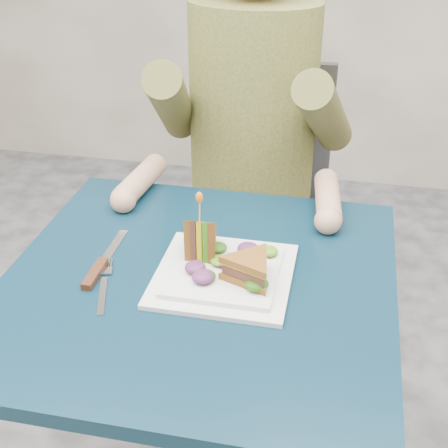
% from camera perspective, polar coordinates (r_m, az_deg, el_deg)
% --- Properties ---
extents(table, '(0.75, 0.75, 0.73)m').
position_cam_1_polar(table, '(1.25, -2.32, -7.98)').
color(table, black).
rests_on(table, ground).
extents(chair, '(0.42, 0.40, 0.93)m').
position_cam_1_polar(chair, '(1.91, 2.90, 2.56)').
color(chair, '#47474C').
rests_on(chair, ground).
extents(diner, '(0.54, 0.59, 0.74)m').
position_cam_1_polar(diner, '(1.66, 2.59, 12.27)').
color(diner, brown).
rests_on(diner, chair).
extents(plate, '(0.26, 0.26, 0.02)m').
position_cam_1_polar(plate, '(1.20, -0.02, -4.57)').
color(plate, white).
rests_on(plate, table).
extents(sandwich_flat, '(0.15, 0.15, 0.05)m').
position_cam_1_polar(sandwich_flat, '(1.15, 2.41, -4.11)').
color(sandwich_flat, brown).
rests_on(sandwich_flat, plate).
extents(sandwich_upright, '(0.08, 0.13, 0.13)m').
position_cam_1_polar(sandwich_upright, '(1.23, -2.18, -1.34)').
color(sandwich_upright, brown).
rests_on(sandwich_upright, plate).
extents(fork, '(0.06, 0.18, 0.01)m').
position_cam_1_polar(fork, '(1.20, -10.93, -5.64)').
color(fork, silver).
rests_on(fork, table).
extents(knife, '(0.02, 0.22, 0.02)m').
position_cam_1_polar(knife, '(1.25, -11.38, -3.99)').
color(knife, silver).
rests_on(knife, table).
extents(toothpick, '(0.01, 0.01, 0.06)m').
position_cam_1_polar(toothpick, '(1.19, -2.24, 1.27)').
color(toothpick, tan).
rests_on(toothpick, sandwich_upright).
extents(toothpick_frill, '(0.01, 0.01, 0.02)m').
position_cam_1_polar(toothpick_frill, '(1.18, -2.27, 2.46)').
color(toothpick_frill, orange).
rests_on(toothpick_frill, sandwich_upright).
extents(lettuce_spill, '(0.15, 0.13, 0.02)m').
position_cam_1_polar(lettuce_spill, '(1.20, 0.31, -3.50)').
color(lettuce_spill, '#337A14').
rests_on(lettuce_spill, plate).
extents(onion_ring, '(0.04, 0.04, 0.02)m').
position_cam_1_polar(onion_ring, '(1.19, 0.74, -3.48)').
color(onion_ring, '#9E4C7A').
rests_on(onion_ring, plate).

